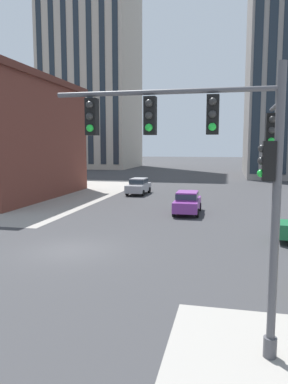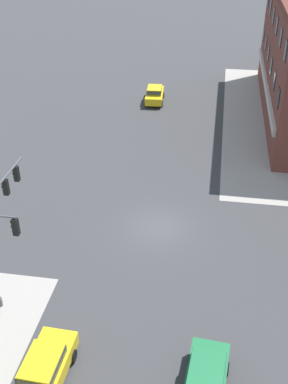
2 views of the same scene
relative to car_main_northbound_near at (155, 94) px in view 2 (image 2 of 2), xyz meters
The scene contains 4 objects.
ground_plane 23.16m from the car_main_northbound_near, ahead, with size 320.00×320.00×0.00m, color #38383A.
car_main_northbound_near is the anchor object (origin of this frame).
car_cross_eastbound 35.62m from the car_main_northbound_near, ahead, with size 4.46×2.01×1.68m.
car_cross_westbound 35.78m from the car_main_northbound_near, 11.59° to the left, with size 4.53×2.16×1.68m.
Camera 2 is at (25.67, 3.19, 18.78)m, focal length 44.44 mm.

